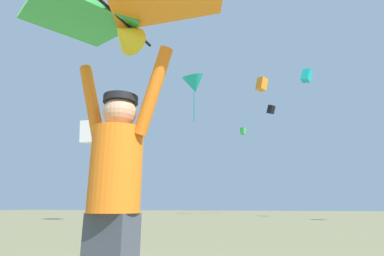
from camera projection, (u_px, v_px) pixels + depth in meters
The scene contains 9 objects.
kite_flyer_person at pixel (114, 194), 1.90m from camera, with size 0.81×0.38×1.92m.
held_stunt_kite at pixel (120, 13), 2.17m from camera, with size 1.84×1.07×0.41m.
distant_kite_teal_low_right at pixel (307, 76), 32.53m from camera, with size 1.47×1.24×1.66m.
distant_kite_black_overhead_distant at pixel (271, 109), 31.53m from camera, with size 1.03×0.97×1.06m.
distant_kite_orange_far_center at pixel (262, 84), 30.14m from camera, with size 1.36×1.16×1.49m.
distant_kite_teal_low_left at pixel (194, 84), 16.59m from camera, with size 1.53×1.69×2.89m.
distant_kite_green_high_left at pixel (243, 131), 31.64m from camera, with size 0.60×0.64×0.75m.
distant_kite_white_high_right at pixel (89, 132), 18.14m from camera, with size 0.94×1.07×1.43m.
marker_flag at pixel (126, 188), 11.03m from camera, with size 0.30×0.24×1.75m.
Camera 1 is at (1.04, -1.80, 0.86)m, focal length 27.42 mm.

